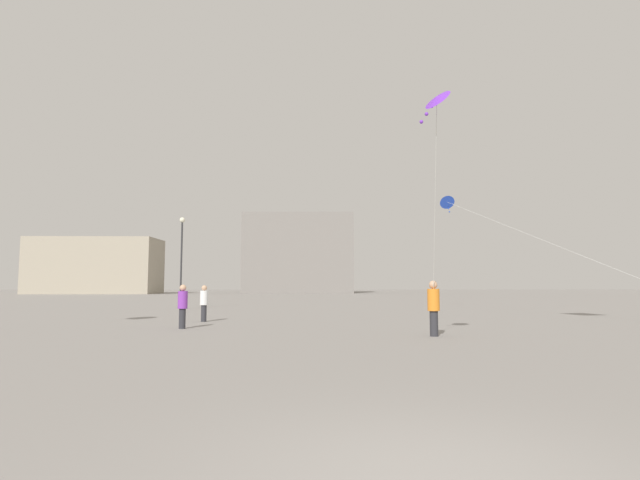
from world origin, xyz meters
TOP-DOWN VIEW (x-y plane):
  - person_in_white at (-5.38, 18.33)m, footprint 0.35×0.35m
  - person_in_purple at (-5.54, 14.83)m, footprint 0.36×0.36m
  - person_in_orange at (3.23, 11.68)m, footprint 0.39×0.39m
  - kite_violet_diamond at (2.53, 8.47)m, footprint 1.17×3.75m
  - kite_cobalt_diamond at (9.12, 28.57)m, footprint 5.43×14.31m
  - building_left_hall at (-37.00, 85.34)m, footprint 21.76×9.98m
  - building_centre_hall at (-1.00, 91.13)m, footprint 21.14×10.32m
  - lamppost_west at (-9.08, 29.70)m, footprint 0.36×0.36m

SIDE VIEW (x-z plane):
  - person_in_white at x=-5.38m, z-range 0.08..1.71m
  - person_in_purple at x=-5.54m, z-range 0.08..1.74m
  - person_in_orange at x=3.23m, z-range 0.09..1.88m
  - lamppost_west at x=-9.08m, z-range 0.93..7.17m
  - building_left_hall at x=-37.00m, z-range 0.00..9.78m
  - kite_violet_diamond at x=2.53m, z-range 3.72..9.38m
  - kite_cobalt_diamond at x=9.12m, z-range 3.97..10.41m
  - building_centre_hall at x=-1.00m, z-range 0.00..15.05m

